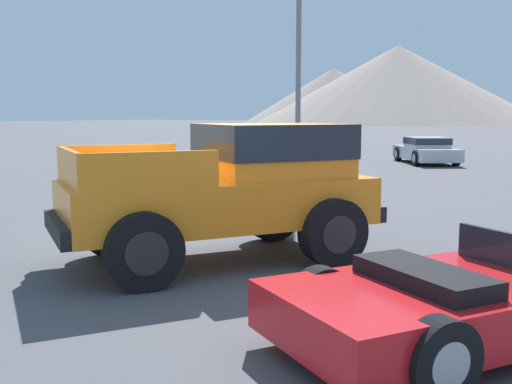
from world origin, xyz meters
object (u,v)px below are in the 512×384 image
red_convertible_car (479,298)px  parked_car_blue (331,138)px  street_lamp_post (299,29)px  parked_car_silver (426,150)px  orange_pickup_truck (236,184)px

red_convertible_car → parked_car_blue: bearing=148.9°
parked_car_blue → street_lamp_post: bearing=114.7°
parked_car_silver → parked_car_blue: bearing=99.8°
orange_pickup_truck → parked_car_blue: (-12.64, 27.67, -0.53)m
parked_car_blue → parked_car_silver: bearing=136.5°
orange_pickup_truck → parked_car_silver: bearing=131.3°
parked_car_blue → orange_pickup_truck: bearing=114.3°
orange_pickup_truck → street_lamp_post: 8.11m
parked_car_blue → red_convertible_car: bearing=119.4°
orange_pickup_truck → red_convertible_car: orange_pickup_truck is taller
parked_car_silver → parked_car_blue: parked_car_blue is taller
parked_car_silver → parked_car_blue: 12.54m
orange_pickup_truck → street_lamp_post: street_lamp_post is taller
red_convertible_car → parked_car_blue: size_ratio=1.00×
parked_car_silver → street_lamp_post: bearing=-124.3°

